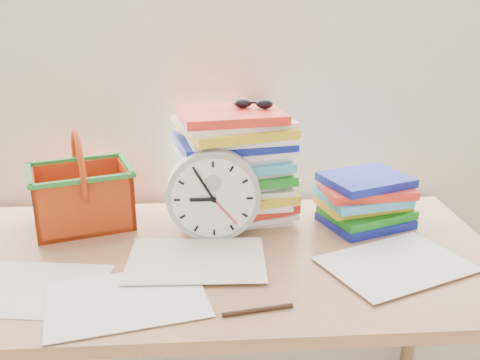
{
  "coord_description": "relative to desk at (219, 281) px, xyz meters",
  "views": [
    {
      "loc": [
        -0.03,
        0.41,
        1.36
      ],
      "look_at": [
        0.05,
        1.6,
        0.94
      ],
      "focal_mm": 40.0,
      "sensor_mm": 36.0,
      "label": 1
    }
  ],
  "objects": [
    {
      "name": "basket",
      "position": [
        -0.37,
        0.21,
        0.21
      ],
      "size": [
        0.32,
        0.28,
        0.26
      ],
      "primitive_type": null,
      "rotation": [
        0.0,
        0.0,
        0.32
      ],
      "color": "#D24414",
      "rests_on": "desk"
    },
    {
      "name": "pen",
      "position": [
        0.07,
        -0.26,
        0.08
      ],
      "size": [
        0.15,
        0.04,
        0.01
      ],
      "primitive_type": "cylinder",
      "rotation": [
        0.0,
        1.57,
        0.18
      ],
      "color": "black",
      "rests_on": "desk"
    },
    {
      "name": "book_stack",
      "position": [
        0.42,
        0.17,
        0.14
      ],
      "size": [
        0.31,
        0.26,
        0.14
      ],
      "primitive_type": null,
      "rotation": [
        0.0,
        0.0,
        0.24
      ],
      "color": "white",
      "rests_on": "desk"
    },
    {
      "name": "scattered_papers",
      "position": [
        0.0,
        0.0,
        0.08
      ],
      "size": [
        1.26,
        0.42,
        0.02
      ],
      "primitive_type": null,
      "color": "white",
      "rests_on": "desk"
    },
    {
      "name": "desk",
      "position": [
        0.0,
        0.0,
        0.0
      ],
      "size": [
        1.4,
        0.7,
        0.75
      ],
      "color": "#956946",
      "rests_on": "ground"
    },
    {
      "name": "sunglasses",
      "position": [
        0.11,
        0.25,
        0.4
      ],
      "size": [
        0.14,
        0.13,
        0.03
      ],
      "primitive_type": null,
      "rotation": [
        0.0,
        0.0,
        -0.21
      ],
      "color": "black",
      "rests_on": "paper_stack"
    },
    {
      "name": "curtain",
      "position": [
        0.0,
        0.38,
        0.62
      ],
      "size": [
        2.4,
        0.01,
        2.5
      ],
      "primitive_type": "cube",
      "color": "white",
      "rests_on": "room_shell"
    },
    {
      "name": "clock",
      "position": [
        -0.01,
        0.09,
        0.2
      ],
      "size": [
        0.24,
        0.05,
        0.24
      ],
      "primitive_type": "cylinder",
      "rotation": [
        1.57,
        0.0,
        0.0
      ],
      "color": "#A0A0A3",
      "rests_on": "desk"
    },
    {
      "name": "paper_stack",
      "position": [
        0.06,
        0.23,
        0.23
      ],
      "size": [
        0.38,
        0.34,
        0.31
      ],
      "primitive_type": null,
      "rotation": [
        0.0,
        0.0,
        0.22
      ],
      "color": "white",
      "rests_on": "desk"
    }
  ]
}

